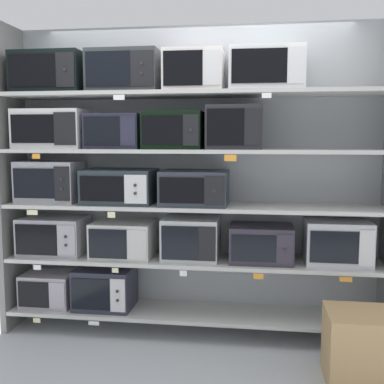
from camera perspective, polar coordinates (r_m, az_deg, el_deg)
name	(u,v)px	position (r m, az deg, el deg)	size (l,w,h in m)	color
back_panel	(196,178)	(4.01, 0.51, 1.67)	(3.20, 0.04, 2.52)	#9EA3A8
upright_left	(12,179)	(4.24, -20.91, 1.51)	(0.05, 0.48, 2.52)	slate
shelf_0	(192,313)	(4.00, 0.00, -14.35)	(3.00, 0.48, 0.03)	beige
microwave_0	(50,288)	(4.28, -16.79, -11.08)	(0.43, 0.34, 0.27)	#A49BA6
microwave_1	(105,287)	(4.10, -10.46, -11.24)	(0.47, 0.39, 0.34)	#272936
price_tag_0	(37,320)	(4.15, -18.22, -14.50)	(0.06, 0.00, 0.04)	beige
price_tag_1	(94,323)	(3.97, -11.77, -15.25)	(0.09, 0.00, 0.03)	white
shelf_1	(192,260)	(3.87, 0.00, -8.23)	(3.00, 0.48, 0.03)	beige
microwave_2	(54,236)	(4.15, -16.32, -5.06)	(0.53, 0.37, 0.31)	#9B9AA2
microwave_3	(124,239)	(3.94, -8.23, -5.63)	(0.49, 0.40, 0.29)	beige
microwave_4	(191,238)	(3.82, -0.10, -5.60)	(0.45, 0.38, 0.33)	#B9BFBE
microwave_5	(261,243)	(3.79, 8.36, -6.14)	(0.49, 0.39, 0.29)	#312C37
microwave_6	(337,242)	(3.84, 17.14, -5.82)	(0.49, 0.36, 0.34)	#BABDC3
price_tag_2	(37,267)	(4.00, -18.17, -8.64)	(0.06, 0.00, 0.04)	white
price_tag_3	(115,270)	(3.77, -9.25, -9.32)	(0.05, 0.00, 0.04)	beige
price_tag_4	(183,273)	(3.65, -1.06, -9.80)	(0.06, 0.00, 0.04)	white
price_tag_5	(258,276)	(3.61, 8.01, -10.04)	(0.07, 0.00, 0.04)	orange
price_tag_6	(346,279)	(3.67, 18.09, -10.00)	(0.09, 0.00, 0.04)	orange
shelf_2	(192,206)	(3.78, 0.00, -1.73)	(3.00, 0.48, 0.03)	beige
microwave_7	(50,182)	(4.09, -16.77, 1.22)	(0.50, 0.36, 0.34)	#A19FAA
microwave_8	(120,186)	(3.88, -8.68, 0.70)	(0.56, 0.43, 0.28)	#263037
microwave_9	(195,188)	(3.75, 0.33, 0.54)	(0.52, 0.44, 0.27)	#2A313A
price_tag_7	(32,212)	(3.92, -18.72, -2.36)	(0.09, 0.00, 0.04)	beige
price_tag_8	(111,215)	(3.68, -9.70, -2.73)	(0.06, 0.00, 0.05)	beige
shelf_3	(192,151)	(3.74, 0.00, 4.98)	(3.00, 0.48, 0.03)	beige
microwave_10	(52,129)	(4.06, -16.53, 7.28)	(0.56, 0.36, 0.32)	white
microwave_11	(115,131)	(3.87, -9.24, 7.23)	(0.44, 0.33, 0.28)	#27283A
microwave_12	(174,130)	(3.76, -2.16, 7.44)	(0.46, 0.42, 0.29)	black
microwave_13	(235,128)	(3.71, 5.16, 7.76)	(0.43, 0.38, 0.33)	#28282D
price_tag_9	(36,156)	(3.86, -18.29, 4.12)	(0.06, 0.00, 0.04)	orange
price_tag_10	(230,158)	(3.47, 4.66, 4.12)	(0.09, 0.00, 0.05)	orange
shelf_4	(192,94)	(3.76, 0.00, 11.74)	(3.00, 0.48, 0.03)	beige
microwave_14	(50,73)	(4.09, -16.71, 13.56)	(0.57, 0.38, 0.33)	black
microwave_15	(124,72)	(3.88, -8.17, 14.17)	(0.56, 0.34, 0.33)	#303436
microwave_16	(194,71)	(3.77, 0.27, 14.36)	(0.45, 0.37, 0.31)	silver
microwave_17	(267,70)	(3.74, 8.99, 14.37)	(0.55, 0.42, 0.32)	silver
price_tag_11	(119,97)	(3.62, -8.81, 11.23)	(0.09, 0.00, 0.04)	white
price_tag_12	(267,95)	(3.48, 8.99, 11.44)	(0.07, 0.00, 0.04)	white
shipping_carton	(359,348)	(3.42, 19.47, -17.28)	(0.42, 0.42, 0.47)	tan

